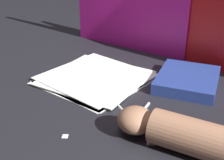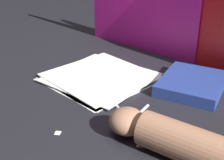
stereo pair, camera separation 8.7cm
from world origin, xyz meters
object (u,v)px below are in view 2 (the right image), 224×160
(paper_stack, at_px, (99,77))
(scissors, at_px, (128,124))
(hand_forearm, at_px, (181,142))
(book_closed, at_px, (192,84))

(paper_stack, relative_size, scissors, 1.88)
(hand_forearm, bearing_deg, paper_stack, 158.48)
(paper_stack, distance_m, book_closed, 0.29)
(paper_stack, distance_m, scissors, 0.28)
(book_closed, relative_size, hand_forearm, 0.73)
(scissors, bearing_deg, hand_forearm, -5.96)
(paper_stack, bearing_deg, scissors, -30.38)
(book_closed, bearing_deg, hand_forearm, -64.32)
(book_closed, bearing_deg, paper_stack, -150.45)
(paper_stack, bearing_deg, book_closed, 29.55)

